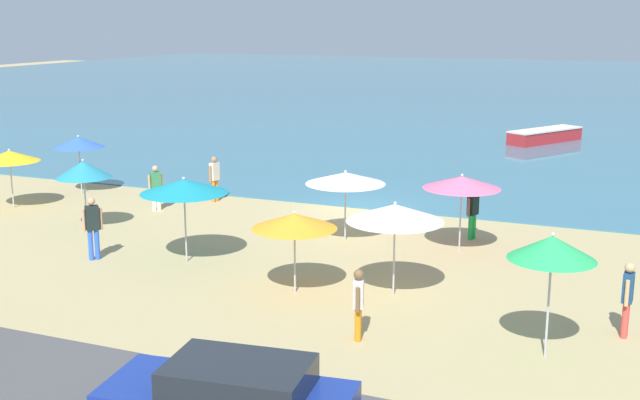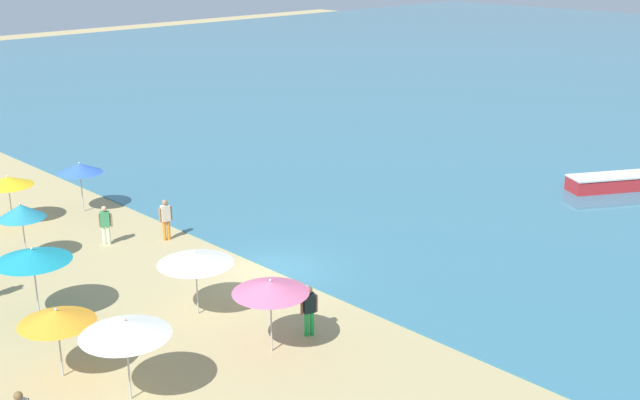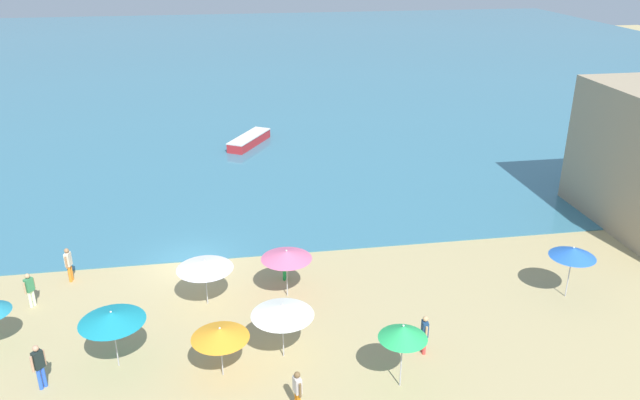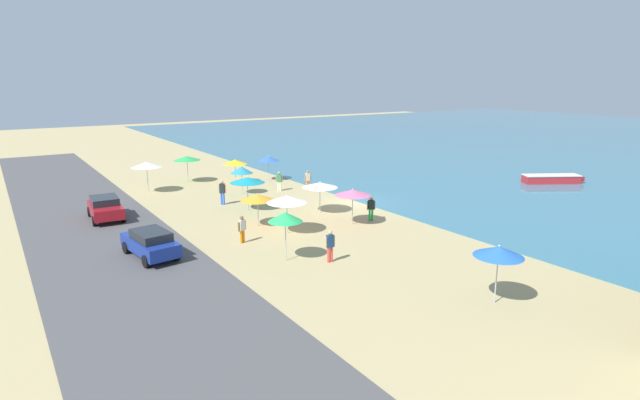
# 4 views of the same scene
# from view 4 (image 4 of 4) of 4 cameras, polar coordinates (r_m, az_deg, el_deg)

# --- Properties ---
(ground_plane) EXTENTS (160.00, 160.00, 0.00)m
(ground_plane) POSITION_cam_4_polar(r_m,az_deg,el_deg) (37.98, 4.38, -0.23)
(ground_plane) COLOR tan
(coastal_road) EXTENTS (80.00, 8.00, 0.06)m
(coastal_road) POSITION_cam_4_polar(r_m,az_deg,el_deg) (30.71, -23.21, -4.63)
(coastal_road) COLOR #4B494B
(coastal_road) RESTS_ON ground_plane
(beach_umbrella_0) EXTENTS (2.49, 2.49, 2.22)m
(beach_umbrella_0) POSITION_cam_4_polar(r_m,az_deg,el_deg) (34.47, -0.01, 1.73)
(beach_umbrella_0) COLOR #B2B2B7
(beach_umbrella_0) RESTS_ON ground_plane
(beach_umbrella_1) EXTENTS (2.15, 2.15, 2.12)m
(beach_umbrella_1) POSITION_cam_4_polar(r_m,az_deg,el_deg) (31.51, -7.15, 0.29)
(beach_umbrella_1) COLOR #B2B2B7
(beach_umbrella_1) RESTS_ON ground_plane
(beach_umbrella_2) EXTENTS (2.29, 2.29, 2.35)m
(beach_umbrella_2) POSITION_cam_4_polar(r_m,az_deg,el_deg) (31.64, 3.76, 0.86)
(beach_umbrella_2) COLOR #B2B2B7
(beach_umbrella_2) RESTS_ON ground_plane
(beach_umbrella_3) EXTENTS (2.37, 2.37, 2.46)m
(beach_umbrella_3) POSITION_cam_4_polar(r_m,az_deg,el_deg) (46.43, -14.97, 4.64)
(beach_umbrella_3) COLOR #B2B2B7
(beach_umbrella_3) RESTS_ON ground_plane
(beach_umbrella_4) EXTENTS (2.43, 2.43, 2.59)m
(beach_umbrella_4) POSITION_cam_4_polar(r_m,az_deg,el_deg) (43.09, -19.22, 3.83)
(beach_umbrella_4) COLOR #B2B2B7
(beach_umbrella_4) RESTS_ON ground_plane
(beach_umbrella_5) EXTENTS (1.80, 1.80, 2.33)m
(beach_umbrella_5) POSITION_cam_4_polar(r_m,az_deg,el_deg) (40.65, -8.95, 3.42)
(beach_umbrella_5) COLOR #B2B2B7
(beach_umbrella_5) RESTS_ON ground_plane
(beach_umbrella_6) EXTENTS (2.46, 2.46, 2.46)m
(beach_umbrella_6) POSITION_cam_4_polar(r_m,az_deg,el_deg) (35.40, -8.31, 2.28)
(beach_umbrella_6) COLOR #B2B2B7
(beach_umbrella_6) RESTS_ON ground_plane
(beach_umbrella_7) EXTENTS (2.03, 2.03, 2.54)m
(beach_umbrella_7) POSITION_cam_4_polar(r_m,az_deg,el_deg) (21.63, 19.75, -5.56)
(beach_umbrella_7) COLOR #B2B2B7
(beach_umbrella_7) RESTS_ON ground_plane
(beach_umbrella_8) EXTENTS (2.43, 2.43, 2.41)m
(beach_umbrella_8) POSITION_cam_4_polar(r_m,az_deg,el_deg) (29.77, -3.81, 0.10)
(beach_umbrella_8) COLOR #B2B2B7
(beach_umbrella_8) RESTS_ON ground_plane
(beach_umbrella_9) EXTENTS (2.00, 2.00, 2.31)m
(beach_umbrella_9) POSITION_cam_4_polar(r_m,az_deg,el_deg) (45.91, -5.92, 4.72)
(beach_umbrella_9) COLOR #B2B2B7
(beach_umbrella_9) RESTS_ON ground_plane
(beach_umbrella_10) EXTENTS (2.13, 2.13, 2.18)m
(beach_umbrella_10) POSITION_cam_4_polar(r_m,az_deg,el_deg) (45.23, -9.69, 4.31)
(beach_umbrella_10) COLOR #B2B2B7
(beach_umbrella_10) RESTS_ON ground_plane
(beach_umbrella_11) EXTENTS (1.77, 1.77, 2.64)m
(beach_umbrella_11) POSITION_cam_4_polar(r_m,az_deg,el_deg) (25.19, -3.99, -1.94)
(beach_umbrella_11) COLOR #B2B2B7
(beach_umbrella_11) RESTS_ON ground_plane
(bather_0) EXTENTS (0.39, 0.48, 1.65)m
(bather_0) POSITION_cam_4_polar(r_m,az_deg,el_deg) (41.63, -4.68, 2.28)
(bather_0) COLOR #EBF8CB
(bather_0) RESTS_ON ground_plane
(bather_1) EXTENTS (0.41, 0.45, 1.83)m
(bather_1) POSITION_cam_4_polar(r_m,az_deg,el_deg) (37.58, -11.10, 1.01)
(bather_1) COLOR blue
(bather_1) RESTS_ON ground_plane
(bather_2) EXTENTS (0.24, 0.57, 1.68)m
(bather_2) POSITION_cam_4_polar(r_m,az_deg,el_deg) (25.31, 1.16, -5.09)
(bather_2) COLOR #E6433E
(bather_2) RESTS_ON ground_plane
(bather_3) EXTENTS (0.34, 0.54, 1.66)m
(bather_3) POSITION_cam_4_polar(r_m,az_deg,el_deg) (32.78, 5.86, -0.83)
(bather_3) COLOR green
(bather_3) RESTS_ON ground_plane
(bather_4) EXTENTS (0.31, 0.55, 1.59)m
(bather_4) POSITION_cam_4_polar(r_m,az_deg,el_deg) (28.61, -8.90, -3.16)
(bather_4) COLOR orange
(bather_4) RESTS_ON ground_plane
(bather_5) EXTENTS (0.29, 0.56, 1.73)m
(bather_5) POSITION_cam_4_polar(r_m,az_deg,el_deg) (41.59, -1.40, 2.39)
(bather_5) COLOR orange
(bather_5) RESTS_ON ground_plane
(parked_car_0) EXTENTS (4.17, 2.18, 1.44)m
(parked_car_0) POSITION_cam_4_polar(r_m,az_deg,el_deg) (27.36, -18.81, -4.65)
(parked_car_0) COLOR navy
(parked_car_0) RESTS_ON coastal_road
(parked_car_1) EXTENTS (4.04, 2.16, 1.47)m
(parked_car_1) POSITION_cam_4_polar(r_m,az_deg,el_deg) (35.80, -23.33, -0.80)
(parked_car_1) COLOR maroon
(parked_car_1) RESTS_ON coastal_road
(skiff_nearshore) EXTENTS (3.68, 5.12, 0.75)m
(skiff_nearshore) POSITION_cam_4_polar(r_m,az_deg,el_deg) (49.15, 24.99, 2.21)
(skiff_nearshore) COLOR red
(skiff_nearshore) RESTS_ON sea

